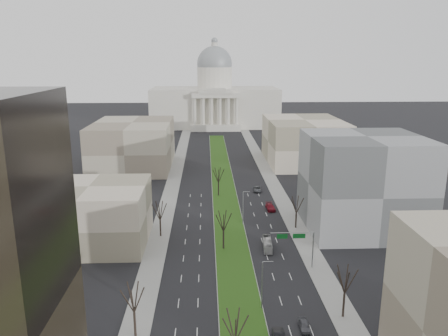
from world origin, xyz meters
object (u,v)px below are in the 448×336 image
object	(u,v)px
car_red	(270,207)
box_van	(267,244)
car_grey_far	(257,189)
car_grey_near	(304,325)

from	to	relation	value
car_red	box_van	size ratio (longest dim) A/B	0.71
car_grey_far	box_van	distance (m)	44.61
car_grey_near	car_grey_far	size ratio (longest dim) A/B	0.76
car_red	car_grey_far	size ratio (longest dim) A/B	1.05
car_grey_near	car_grey_far	bearing A→B (deg)	91.33
car_grey_near	car_grey_far	distance (m)	75.50
car_grey_far	car_grey_near	bearing A→B (deg)	-87.03
car_grey_near	box_van	xyz separation A→B (m)	(-1.74, 30.98, 0.41)
car_red	box_van	xyz separation A→B (m)	(-4.52, -26.23, 0.29)
car_grey_near	box_van	distance (m)	31.03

